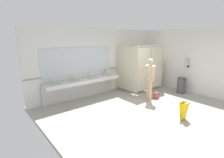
{
  "coord_description": "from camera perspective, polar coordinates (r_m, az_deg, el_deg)",
  "views": [
    {
      "loc": [
        -4.46,
        -3.34,
        2.43
      ],
      "look_at": [
        -1.11,
        0.81,
        1.14
      ],
      "focal_mm": 27.54,
      "sensor_mm": 36.0,
      "label": 1
    }
  ],
  "objects": [
    {
      "name": "person_standing",
      "position": [
        6.76,
        12.54,
        1.52
      ],
      "size": [
        0.53,
        0.54,
        1.66
      ],
      "color": "#DBAD89",
      "rests_on": "ground_plane"
    },
    {
      "name": "trash_bin",
      "position": [
        8.29,
        22.03,
        -1.97
      ],
      "size": [
        0.38,
        0.38,
        0.69
      ],
      "color": "#47474C",
      "rests_on": "ground_plane"
    },
    {
      "name": "wall_back_tile_band",
      "position": [
        7.71,
        -2.85,
        3.27
      ],
      "size": [
        6.62,
        0.01,
        0.06
      ],
      "primitive_type": "cube",
      "color": "#9E937F",
      "rests_on": "wall_back"
    },
    {
      "name": "handbag",
      "position": [
        7.26,
        14.46,
        -5.26
      ],
      "size": [
        0.24,
        0.13,
        0.39
      ],
      "color": "#934C42",
      "rests_on": "ground_plane"
    },
    {
      "name": "vanity_counter",
      "position": [
        6.98,
        -9.7,
        -1.58
      ],
      "size": [
        3.14,
        0.6,
        0.95
      ],
      "color": "silver",
      "rests_on": "ground_plane"
    },
    {
      "name": "wall_back",
      "position": [
        7.7,
        -3.17,
        5.9
      ],
      "size": [
        6.62,
        0.12,
        2.8
      ],
      "primitive_type": "cube",
      "color": "silver",
      "rests_on": "ground_plane"
    },
    {
      "name": "ground_plane",
      "position": [
        6.1,
        13.22,
        -10.79
      ],
      "size": [
        6.62,
        6.19,
        0.1
      ],
      "primitive_type": "cube",
      "color": "#9E998E"
    },
    {
      "name": "soap_dispenser",
      "position": [
        7.62,
        -2.21,
        2.26
      ],
      "size": [
        0.07,
        0.07,
        0.21
      ],
      "color": "#D899B2",
      "rests_on": "vanity_counter"
    },
    {
      "name": "mirror_panel",
      "position": [
        6.99,
        -10.87,
        5.94
      ],
      "size": [
        3.04,
        0.02,
        1.07
      ],
      "primitive_type": "cube",
      "color": "silver",
      "rests_on": "wall_back"
    },
    {
      "name": "paper_towel_dispenser_upper",
      "position": [
        8.39,
        23.77,
        4.94
      ],
      "size": [
        0.36,
        0.13,
        0.43
      ],
      "color": "#B7BABF",
      "rests_on": "wall_side_right"
    },
    {
      "name": "bathroom_stalls",
      "position": [
        8.14,
        10.04,
        3.96
      ],
      "size": [
        1.76,
        1.36,
        2.1
      ],
      "color": "beige",
      "rests_on": "ground_plane"
    },
    {
      "name": "wall_side_right",
      "position": [
        8.3,
        27.04,
        4.99
      ],
      "size": [
        0.12,
        6.19,
        2.8
      ],
      "primitive_type": "cube",
      "color": "silver",
      "rests_on": "ground_plane"
    },
    {
      "name": "paper_cup",
      "position": [
        7.25,
        -2.44,
        1.31
      ],
      "size": [
        0.07,
        0.07,
        0.09
      ],
      "primitive_type": "cylinder",
      "color": "beige",
      "rests_on": "vanity_counter"
    },
    {
      "name": "wet_floor_sign",
      "position": [
        5.65,
        22.71,
        -9.73
      ],
      "size": [
        0.28,
        0.19,
        0.57
      ],
      "color": "yellow",
      "rests_on": "ground_plane"
    }
  ]
}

